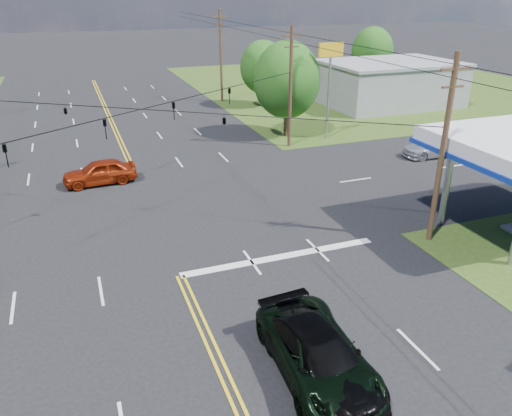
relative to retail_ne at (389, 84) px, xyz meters
name	(u,v)px	position (x,y,z in m)	size (l,w,h in m)	color
ground	(151,209)	(-30.00, -20.00, -2.20)	(280.00, 280.00, 0.00)	black
grass_ne	(367,84)	(5.00, 12.00, -2.20)	(46.00, 48.00, 0.03)	#2A4415
stop_bar	(281,257)	(-25.00, -28.00, -2.20)	(10.00, 0.50, 0.02)	silver
retail_ne	(389,84)	(0.00, 0.00, 0.00)	(14.00, 10.00, 4.40)	gray
pole_se	(443,149)	(-17.00, -29.00, 2.72)	(1.60, 0.28, 9.50)	#3F301B
pole_ne	(290,86)	(-17.00, -11.00, 2.72)	(1.60, 0.28, 9.50)	#3F301B
pole_right_far	(221,55)	(-17.00, 8.00, 2.97)	(1.60, 0.28, 10.00)	#3F301B
span_wire_signals	(141,109)	(-30.00, -20.00, 3.80)	(26.00, 18.00, 1.13)	black
power_lines	(142,65)	(-30.00, -22.00, 6.40)	(26.04, 100.00, 0.64)	black
tree_right_a	(287,80)	(-16.00, -8.00, 2.67)	(5.70, 5.70, 8.18)	#3F301B
tree_right_b	(263,67)	(-13.50, 4.00, 2.02)	(4.94, 4.94, 7.09)	#3F301B
tree_far_r	(372,51)	(4.00, 10.00, 2.34)	(5.32, 5.32, 7.63)	#3F301B
pickup_dkgreen	(317,353)	(-27.00, -35.78, -1.37)	(2.75, 5.95, 1.65)	black
suv_black	(320,357)	(-27.00, -35.98, -1.37)	(2.34, 5.74, 1.67)	black
sedan_red	(100,172)	(-32.38, -14.50, -1.39)	(1.92, 4.78, 1.63)	maroon
sedan_far	(434,147)	(-7.51, -17.44, -1.46)	(2.06, 5.07, 1.47)	silver
polesign_ne	(330,64)	(-13.00, -10.00, 4.07)	(2.22, 0.32, 8.05)	#A5A5AA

